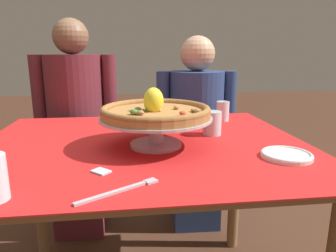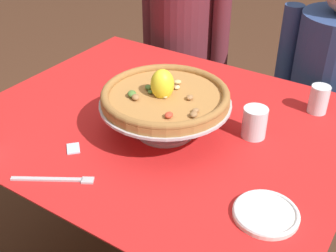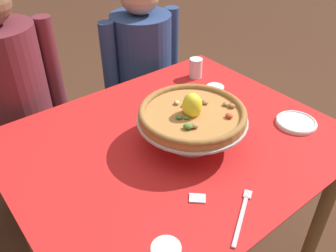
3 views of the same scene
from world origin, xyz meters
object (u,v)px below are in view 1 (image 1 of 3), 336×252
Objects in this scene: water_glass_side_right at (212,124)px; dinner_fork at (122,190)px; diner_left at (78,134)px; pizza at (156,111)px; side_plate at (287,155)px; sugar_packet at (101,171)px; pizza_stand at (156,125)px; water_glass_back_right at (223,112)px; diner_right at (196,138)px.

water_glass_side_right is 0.49× the size of dinner_fork.
diner_left is at bearing 134.55° from water_glass_side_right.
water_glass_side_right is (0.24, 0.12, -0.08)m from pizza.
pizza is 0.45m from side_plate.
water_glass_side_right is 1.91× the size of sugar_packet.
side_plate is 0.81× the size of dinner_fork.
diner_left is (-0.40, 0.77, -0.23)m from pizza_stand.
pizza is 0.30× the size of diner_left.
water_glass_back_right is at bearing -27.82° from diner_left.
diner_right is at bearing -0.46° from diner_left.
sugar_packet is at bearing -131.68° from water_glass_back_right.
sugar_packet is 1.12m from diner_right.
pizza_stand reaches higher than sugar_packet.
water_glass_back_right is 0.46m from diner_right.
water_glass_side_right is 0.27m from water_glass_back_right.
diner_left reaches higher than diner_right.
water_glass_back_right is (0.36, 0.37, -0.08)m from pizza.
pizza is 0.91m from diner_left.
sugar_packet is at bearing -127.71° from pizza_stand.
pizza reaches higher than pizza_stand.
side_plate is at bearing -85.62° from water_glass_back_right.
pizza is at bearing -152.32° from water_glass_side_right.
diner_right is at bearing 83.06° from water_glass_side_right.
diner_right reaches higher than dinner_fork.
pizza_stand is at bearing 156.34° from side_plate.
diner_right is at bearing 96.06° from water_glass_back_right.
dinner_fork is 1.17m from diner_left.
side_plate is at bearing -61.61° from water_glass_side_right.
diner_left reaches higher than pizza_stand.
pizza_stand reaches higher than water_glass_back_right.
pizza_stand reaches higher than side_plate.
water_glass_side_right is at bearing 27.60° from pizza_stand.
diner_left is at bearing 117.37° from pizza_stand.
diner_right reaches higher than pizza_stand.
water_glass_back_right is at bearing 46.14° from pizza.
diner_left is (-0.29, 1.12, -0.15)m from dinner_fork.
diner_right is (0.08, 0.64, -0.24)m from water_glass_side_right.
sugar_packet is 0.04× the size of diner_left.
pizza_stand is 0.87m from diner_right.
pizza reaches higher than sugar_packet.
sugar_packet is (-0.57, -0.05, -0.01)m from side_plate.
pizza_stand is 0.05m from pizza.
diner_right is at bearing 95.09° from side_plate.
diner_right is at bearing 63.69° from sugar_packet.
dinner_fork is at bearing -107.85° from pizza.
diner_right is (-0.04, 0.39, -0.24)m from water_glass_back_right.
water_glass_side_right is 0.08× the size of diner_right.
sugar_packet is (-0.17, -0.22, -0.12)m from pizza.
sugar_packet is at bearing -77.26° from diner_left.
dinner_fork is (-0.35, -0.48, -0.04)m from water_glass_side_right.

